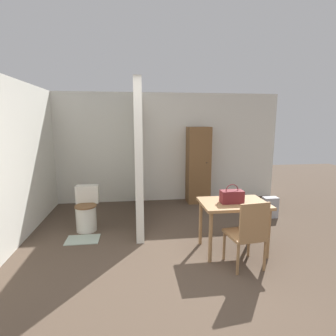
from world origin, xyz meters
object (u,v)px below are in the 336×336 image
dining_table (233,209)px  toilet (87,211)px  wooden_chair (248,232)px  space_heater (270,207)px  handbag (232,196)px  wooden_cabinet (198,165)px

dining_table → toilet: (-2.23, 1.08, -0.30)m
dining_table → wooden_chair: wooden_chair is taller
dining_table → toilet: size_ratio=1.26×
dining_table → space_heater: 1.77m
toilet → handbag: size_ratio=2.37×
wooden_chair → handbag: size_ratio=2.90×
dining_table → wooden_cabinet: (0.07, 2.38, 0.23)m
wooden_chair → wooden_cabinet: 2.87m
dining_table → wooden_chair: 0.49m
dining_table → handbag: handbag is taller
dining_table → handbag: size_ratio=2.98×
handbag → space_heater: size_ratio=0.77×
handbag → space_heater: bearing=43.9°
wooden_cabinet → space_heater: wooden_cabinet is taller
space_heater → dining_table: bearing=-135.7°
wooden_chair → toilet: (-2.25, 1.55, -0.15)m
wooden_chair → space_heater: bearing=47.1°
handbag → wooden_chair: bearing=-81.8°
handbag → wooden_cabinet: 2.42m
handbag → wooden_cabinet: bearing=87.3°
wooden_chair → space_heater: 2.08m
handbag → space_heater: 1.88m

